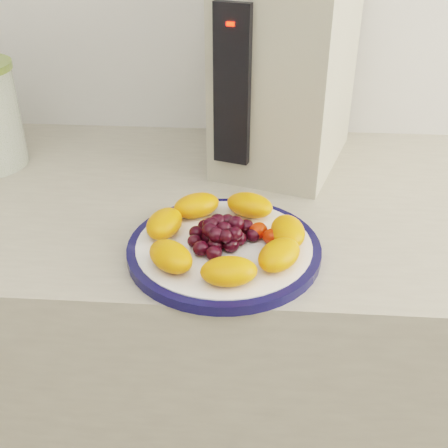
{
  "coord_description": "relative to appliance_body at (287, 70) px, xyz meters",
  "views": [
    {
      "loc": [
        0.16,
        0.35,
        1.36
      ],
      "look_at": [
        0.11,
        1.02,
        0.95
      ],
      "focal_mm": 45.0,
      "sensor_mm": 36.0,
      "label": 1
    }
  ],
  "objects": [
    {
      "name": "counter",
      "position": [
        -0.2,
        -0.15,
        -0.62
      ],
      "size": [
        3.5,
        0.6,
        0.9
      ],
      "primitive_type": "cube",
      "color": "#B0A992",
      "rests_on": "floor"
    },
    {
      "name": "appliance_panel",
      "position": [
        -0.09,
        -0.12,
        0.0
      ],
      "size": [
        0.06,
        0.04,
        0.26
      ],
      "primitive_type": "cube",
      "rotation": [
        0.0,
        0.0,
        -0.3
      ],
      "color": "black",
      "rests_on": "appliance_body"
    },
    {
      "name": "appliance_body",
      "position": [
        0.0,
        0.0,
        0.0
      ],
      "size": [
        0.27,
        0.32,
        0.35
      ],
      "primitive_type": "cube",
      "rotation": [
        0.0,
        0.0,
        -0.3
      ],
      "color": "#B3AF97",
      "rests_on": "counter"
    },
    {
      "name": "fruit_plate",
      "position": [
        -0.08,
        -0.33,
        -0.14
      ],
      "size": [
        0.24,
        0.24,
        0.04
      ],
      "color": "orange",
      "rests_on": "plate_face"
    },
    {
      "name": "plate_face",
      "position": [
        -0.09,
        -0.33,
        -0.16
      ],
      "size": [
        0.25,
        0.25,
        0.02
      ],
      "primitive_type": "cylinder",
      "color": "white",
      "rests_on": "counter"
    },
    {
      "name": "plate_rim",
      "position": [
        -0.09,
        -0.33,
        -0.17
      ],
      "size": [
        0.28,
        0.28,
        0.01
      ],
      "primitive_type": "cylinder",
      "color": "#0D0F3E",
      "rests_on": "counter"
    },
    {
      "name": "appliance_led",
      "position": [
        -0.09,
        -0.13,
        0.1
      ],
      "size": [
        0.01,
        0.01,
        0.01
      ],
      "primitive_type": "cube",
      "rotation": [
        0.0,
        0.0,
        -0.3
      ],
      "color": "#FF0C05",
      "rests_on": "appliance_panel"
    },
    {
      "name": "cabinet_face",
      "position": [
        -0.2,
        -0.15,
        -0.65
      ],
      "size": [
        3.48,
        0.58,
        0.84
      ],
      "primitive_type": "cube",
      "color": "brown",
      "rests_on": "floor"
    }
  ]
}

